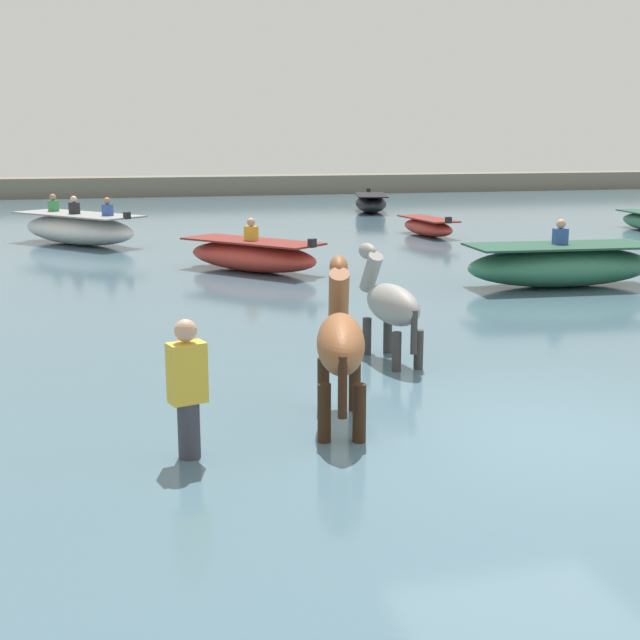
# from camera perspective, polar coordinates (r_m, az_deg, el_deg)

# --- Properties ---
(ground_plane) EXTENTS (120.00, 120.00, 0.00)m
(ground_plane) POSITION_cam_1_polar(r_m,az_deg,el_deg) (8.55, 14.94, -9.91)
(ground_plane) COLOR #666051
(water_surface) EXTENTS (90.00, 90.00, 0.36)m
(water_surface) POSITION_cam_1_polar(r_m,az_deg,el_deg) (17.57, -1.30, 2.41)
(water_surface) COLOR #476675
(water_surface) RESTS_ON ground
(horse_lead_chestnut) EXTENTS (0.80, 1.80, 1.95)m
(horse_lead_chestnut) POSITION_cam_1_polar(r_m,az_deg,el_deg) (8.30, 1.39, -1.79)
(horse_lead_chestnut) COLOR brown
(horse_lead_chestnut) RESTS_ON ground
(horse_trailing_grey) EXTENTS (0.57, 1.66, 1.80)m
(horse_trailing_grey) POSITION_cam_1_polar(r_m,az_deg,el_deg) (10.74, 4.78, 0.89)
(horse_trailing_grey) COLOR gray
(horse_trailing_grey) RESTS_ON ground
(boat_mid_outer) EXTENTS (1.99, 3.53, 0.83)m
(boat_mid_outer) POSITION_cam_1_polar(r_m,az_deg,el_deg) (33.33, 3.47, 7.91)
(boat_mid_outer) COLOR black
(boat_mid_outer) RESTS_ON water_surface
(boat_near_starboard) EXTENTS (3.72, 4.11, 1.31)m
(boat_near_starboard) POSITION_cam_1_polar(r_m,az_deg,el_deg) (23.80, -16.06, 5.97)
(boat_near_starboard) COLOR silver
(boat_near_starboard) RESTS_ON water_surface
(boat_distant_east) EXTENTS (1.09, 2.69, 0.66)m
(boat_distant_east) POSITION_cam_1_polar(r_m,az_deg,el_deg) (25.19, 7.33, 6.28)
(boat_distant_east) COLOR #BC382D
(boat_distant_east) RESTS_ON water_surface
(boat_distant_west) EXTENTS (3.02, 3.30, 1.15)m
(boat_distant_west) POSITION_cam_1_polar(r_m,az_deg,el_deg) (18.23, -4.63, 4.38)
(boat_distant_west) COLOR #BC382D
(boat_distant_west) RESTS_ON water_surface
(boat_far_inshore) EXTENTS (3.87, 1.69, 1.29)m
(boat_far_inshore) POSITION_cam_1_polar(r_m,az_deg,el_deg) (16.92, 16.03, 3.58)
(boat_far_inshore) COLOR #337556
(boat_far_inshore) RESTS_ON water_surface
(person_onlooker_right) EXTENTS (0.36, 0.28, 1.63)m
(person_onlooker_right) POSITION_cam_1_polar(r_m,az_deg,el_deg) (7.55, -8.94, -5.61)
(person_onlooker_right) COLOR #383842
(person_onlooker_right) RESTS_ON ground
(far_shoreline) EXTENTS (80.00, 2.40, 1.32)m
(far_shoreline) POSITION_cam_1_polar(r_m,az_deg,el_deg) (44.25, -9.72, 8.74)
(far_shoreline) COLOR #706B5B
(far_shoreline) RESTS_ON ground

